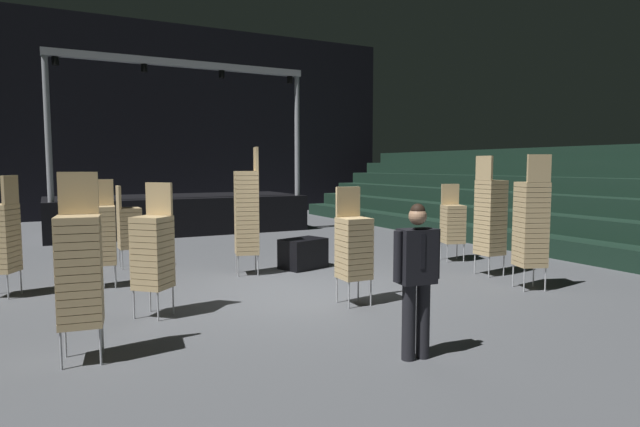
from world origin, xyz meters
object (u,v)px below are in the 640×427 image
(chair_stack_aisle_left, at_px, (247,211))
(equipment_road_case, at_px, (303,253))
(stage_riser, at_px, (177,212))
(man_with_tie, at_px, (417,272))
(chair_stack_rear_left, at_px, (531,223))
(chair_stack_front_right, at_px, (1,236))
(chair_stack_front_left, at_px, (153,250))
(chair_stack_mid_right, at_px, (453,222))
(chair_stack_aisle_right, at_px, (129,227))
(chair_stack_rear_centre, at_px, (80,268))
(chair_stack_mid_left, at_px, (354,246))
(chair_stack_rear_right, at_px, (490,216))
(chair_stack_mid_centre, at_px, (102,233))

(chair_stack_aisle_left, height_order, equipment_road_case, chair_stack_aisle_left)
(stage_riser, distance_m, man_with_tie, 12.76)
(stage_riser, height_order, chair_stack_rear_left, stage_riser)
(chair_stack_front_right, distance_m, chair_stack_rear_left, 8.75)
(chair_stack_front_left, relative_size, chair_stack_rear_left, 0.82)
(chair_stack_mid_right, xyz_separation_m, chair_stack_aisle_right, (-6.52, 2.47, 0.00))
(chair_stack_front_left, relative_size, chair_stack_mid_right, 1.10)
(stage_riser, relative_size, chair_stack_front_right, 3.96)
(chair_stack_rear_centre, distance_m, chair_stack_aisle_left, 4.77)
(chair_stack_mid_right, height_order, equipment_road_case, chair_stack_mid_right)
(chair_stack_rear_centre, xyz_separation_m, chair_stack_aisle_left, (3.14, 3.58, 0.21))
(chair_stack_mid_left, bearing_deg, equipment_road_case, -99.21)
(man_with_tie, bearing_deg, chair_stack_rear_left, -148.58)
(chair_stack_rear_right, xyz_separation_m, chair_stack_aisle_left, (-4.15, 2.21, 0.08))
(man_with_tie, relative_size, chair_stack_aisle_right, 1.00)
(chair_stack_rear_right, bearing_deg, equipment_road_case, -127.37)
(chair_stack_mid_left, bearing_deg, chair_stack_mid_centre, -41.12)
(chair_stack_mid_left, xyz_separation_m, chair_stack_mid_right, (3.88, 2.20, -0.04))
(chair_stack_front_left, xyz_separation_m, equipment_road_case, (3.38, 2.22, -0.64))
(chair_stack_front_left, distance_m, chair_stack_aisle_left, 3.05)
(chair_stack_aisle_left, bearing_deg, chair_stack_mid_centre, 100.62)
(chair_stack_aisle_right, xyz_separation_m, equipment_road_case, (3.18, -1.72, -0.55))
(man_with_tie, xyz_separation_m, chair_stack_rear_right, (4.04, 2.97, 0.18))
(man_with_tie, height_order, chair_stack_mid_right, man_with_tie)
(chair_stack_mid_left, relative_size, chair_stack_aisle_left, 0.73)
(chair_stack_mid_right, bearing_deg, chair_stack_aisle_left, 10.66)
(stage_riser, distance_m, chair_stack_front_left, 10.03)
(chair_stack_mid_right, relative_size, chair_stack_rear_centre, 0.83)
(chair_stack_front_right, xyz_separation_m, chair_stack_rear_right, (8.27, -2.34, 0.17))
(chair_stack_mid_right, bearing_deg, man_with_tie, 64.34)
(stage_riser, bearing_deg, chair_stack_front_left, -104.04)
(chair_stack_front_left, xyz_separation_m, chair_stack_rear_centre, (-1.00, -1.43, 0.08))
(stage_riser, height_order, chair_stack_mid_centre, stage_riser)
(chair_stack_front_right, relative_size, equipment_road_case, 2.18)
(chair_stack_front_left, bearing_deg, chair_stack_front_right, -5.41)
(chair_stack_mid_left, relative_size, chair_stack_mid_centre, 0.95)
(chair_stack_mid_right, relative_size, chair_stack_aisle_right, 1.00)
(chair_stack_aisle_right, bearing_deg, chair_stack_rear_left, 46.50)
(chair_stack_mid_centre, bearing_deg, chair_stack_front_right, 7.24)
(chair_stack_rear_left, height_order, chair_stack_rear_centre, chair_stack_rear_left)
(chair_stack_aisle_left, relative_size, equipment_road_case, 2.75)
(chair_stack_mid_centre, bearing_deg, equipment_road_case, -174.04)
(man_with_tie, bearing_deg, stage_riser, -84.42)
(chair_stack_rear_left, height_order, chair_stack_aisle_left, chair_stack_aisle_left)
(stage_riser, relative_size, chair_stack_rear_centre, 3.79)
(chair_stack_front_left, xyz_separation_m, chair_stack_aisle_left, (2.14, 2.15, 0.29))
(chair_stack_mid_centre, bearing_deg, stage_riser, -104.27)
(equipment_road_case, bearing_deg, stage_riser, 97.19)
(chair_stack_mid_left, relative_size, chair_stack_rear_right, 0.78)
(man_with_tie, relative_size, chair_stack_rear_left, 0.74)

